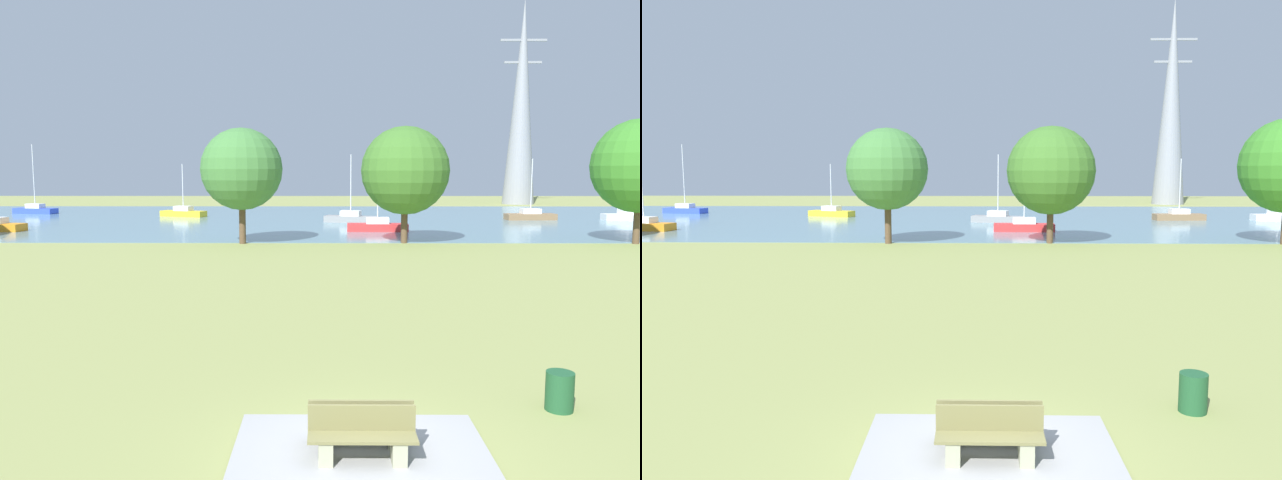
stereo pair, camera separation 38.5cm
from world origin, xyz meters
TOP-DOWN VIEW (x-y plane):
  - ground_plane at (0.00, 22.00)m, footprint 160.00×160.00m
  - concrete_pad at (0.00, 0.00)m, footprint 4.40×3.20m
  - bench_facing_water at (0.00, 0.27)m, footprint 1.80×0.48m
  - bench_facing_inland at (0.00, -0.27)m, footprint 1.80×0.48m
  - litter_bin at (4.17, 2.09)m, footprint 0.56×0.56m
  - water_surface at (0.00, 50.00)m, footprint 140.00×40.00m
  - sailboat_white at (28.85, 48.34)m, footprint 4.84×1.65m
  - sailboat_yellow at (-15.31, 52.57)m, footprint 5.03×3.02m
  - sailboat_gray at (1.83, 45.68)m, footprint 5.03×2.94m
  - sailboat_red at (3.61, 37.76)m, footprint 4.86×1.70m
  - sailboat_brown at (19.48, 48.70)m, footprint 4.88×1.77m
  - sailboat_blue at (-32.76, 56.64)m, footprint 5.01×2.54m
  - tree_west_far at (-6.04, 29.76)m, footprint 5.38×5.38m
  - tree_east_near at (4.72, 30.15)m, footprint 5.83×5.83m
  - tree_mid_shore at (20.03, 29.85)m, footprint 6.16×6.16m
  - electricity_pylon at (27.02, 76.13)m, footprint 6.40×4.40m

SIDE VIEW (x-z plane):
  - ground_plane at x=0.00m, z-range 0.00..0.00m
  - water_surface at x=0.00m, z-range 0.00..0.02m
  - concrete_pad at x=0.00m, z-range 0.00..0.10m
  - litter_bin at x=4.17m, z-range 0.00..0.80m
  - sailboat_white at x=28.85m, z-range -2.27..3.16m
  - sailboat_yellow at x=-15.31m, z-range -2.28..3.17m
  - sailboat_brown at x=19.48m, z-range -2.50..3.41m
  - sailboat_gray at x=1.83m, z-range -2.67..3.58m
  - sailboat_red at x=3.61m, z-range -2.80..3.72m
  - bench_facing_water at x=0.00m, z-range 0.02..0.91m
  - bench_facing_inland at x=0.00m, z-range 0.02..0.91m
  - sailboat_blue at x=-32.76m, z-range -3.34..4.29m
  - tree_east_near at x=4.72m, z-range 0.95..8.69m
  - tree_west_far at x=-6.04m, z-range 1.10..8.71m
  - tree_mid_shore at x=20.03m, z-range 1.01..9.22m
  - electricity_pylon at x=27.02m, z-range 0.01..28.40m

